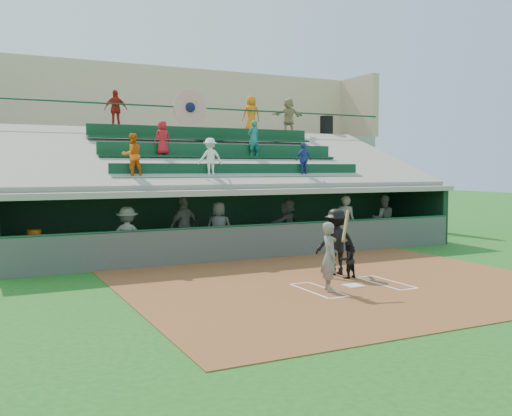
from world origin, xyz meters
name	(u,v)px	position (x,y,z in m)	size (l,w,h in m)	color
ground	(353,287)	(0.00, 0.00, 0.00)	(100.00, 100.00, 0.00)	#195317
dirt_slab	(342,283)	(0.00, 0.50, 0.01)	(11.00, 9.00, 0.02)	brown
home_plate	(353,286)	(0.00, 0.00, 0.04)	(0.43, 0.43, 0.03)	silver
batters_box_chalk	(353,286)	(0.00, 0.00, 0.02)	(2.65, 1.85, 0.01)	silver
dugout_floor	(241,251)	(0.00, 6.75, 0.02)	(16.00, 3.50, 0.04)	gray
concourse_slab	(179,183)	(0.00, 13.50, 2.30)	(20.00, 3.00, 4.60)	gray
grandstand	(202,186)	(-0.01, 10.51, 2.26)	(20.40, 10.40, 7.80)	#4C514C
batter_at_plate	(330,256)	(-0.84, -0.20, 0.86)	(0.91, 0.77, 1.95)	#5A5D57
catcher	(348,260)	(0.50, 0.94, 0.52)	(0.49, 0.38, 1.00)	black
home_umpire	(336,242)	(0.53, 1.54, 0.94)	(1.18, 0.68, 1.83)	black
dugout_bench	(234,240)	(0.26, 7.95, 0.28)	(16.18, 0.49, 0.49)	olive
white_table	(34,256)	(-6.95, 6.10, 0.41)	(0.85, 0.64, 0.75)	white
water_cooler	(34,236)	(-6.93, 6.16, 0.98)	(0.40, 0.40, 0.40)	#D85A0C
dugout_player_a	(127,236)	(-4.34, 5.53, 0.93)	(1.14, 0.66, 1.77)	#5F625D
dugout_player_b	(184,227)	(-2.24, 6.37, 1.03)	(1.16, 0.48, 1.98)	#5E615B
dugout_player_c	(219,229)	(-1.11, 6.09, 0.94)	(0.88, 0.58, 1.81)	#555753
dugout_player_d	(288,223)	(1.84, 6.61, 0.95)	(1.69, 0.54, 1.82)	#535652
dugout_player_e	(345,222)	(3.57, 5.44, 1.02)	(0.71, 0.47, 1.95)	#5C5E58
dugout_player_f	(383,219)	(5.89, 6.17, 0.98)	(0.91, 0.71, 1.88)	#61635E
trash_bin	(327,126)	(7.43, 12.60, 5.09)	(0.65, 0.65, 0.98)	black
concourse_staff_a	(116,109)	(-3.14, 12.21, 5.40)	(0.94, 0.39, 1.60)	#A11E12
concourse_staff_b	(251,114)	(3.05, 12.18, 5.45)	(0.83, 0.54, 1.69)	orange
concourse_staff_c	(288,116)	(4.92, 12.04, 5.44)	(1.55, 0.49, 1.68)	tan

